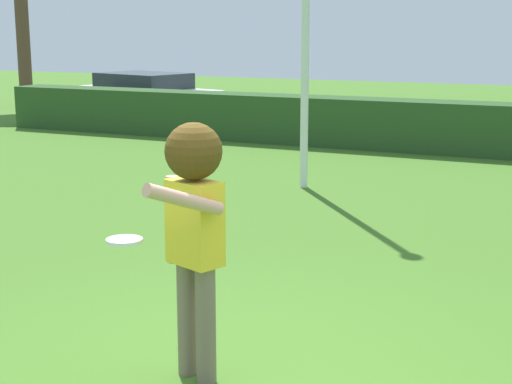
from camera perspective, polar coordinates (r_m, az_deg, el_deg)
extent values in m
plane|color=#437124|center=(5.63, -2.25, -13.65)|extent=(60.00, 60.00, 0.00)
cylinder|color=#776556|center=(5.47, -3.68, -9.66)|extent=(0.14, 0.14, 0.84)
cylinder|color=#776556|center=(5.61, -5.04, -9.11)|extent=(0.14, 0.14, 0.84)
cube|color=yellow|center=(5.32, -4.49, -2.25)|extent=(0.43, 0.34, 0.58)
cylinder|color=tan|center=(4.92, -5.24, -0.57)|extent=(0.30, 0.61, 0.30)
cylinder|color=tan|center=(5.50, -6.07, -2.01)|extent=(0.09, 0.09, 0.62)
sphere|color=tan|center=(5.23, -4.57, 2.65)|extent=(0.22, 0.22, 0.22)
sphere|color=#493411|center=(5.22, -4.57, 2.97)|extent=(0.39, 0.39, 0.39)
cylinder|color=white|center=(5.22, -9.57, -3.49)|extent=(0.24, 0.24, 0.02)
cylinder|color=silver|center=(11.86, 3.64, 13.14)|extent=(0.12, 0.12, 5.36)
cube|color=#294A21|center=(15.67, 15.97, 4.43)|extent=(21.99, 0.90, 1.00)
cube|color=white|center=(20.76, -8.16, 6.73)|extent=(4.49, 2.66, 0.55)
cube|color=#2D333D|center=(20.72, -8.19, 8.03)|extent=(2.51, 2.05, 0.40)
cylinder|color=black|center=(20.37, -3.52, 5.95)|extent=(0.61, 0.24, 0.60)
cylinder|color=black|center=(19.15, -6.94, 5.50)|extent=(0.61, 0.24, 0.60)
cylinder|color=black|center=(22.43, -9.15, 6.37)|extent=(0.61, 0.24, 0.60)
cylinder|color=black|center=(21.33, -12.53, 5.96)|extent=(0.61, 0.24, 0.60)
cylinder|color=brown|center=(25.76, -16.67, 11.83)|extent=(0.41, 0.41, 5.17)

